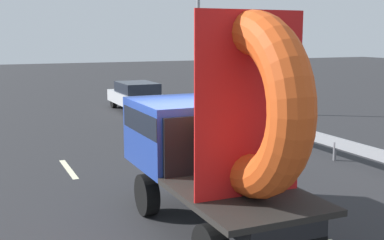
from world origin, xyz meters
name	(u,v)px	position (x,y,z in m)	size (l,w,h in m)	color
ground_plane	(192,216)	(0.00, 0.00, 0.00)	(120.00, 120.00, 0.00)	#28282B
flatbed_truck	(211,133)	(0.07, -0.75, 1.85)	(2.02, 5.13, 4.01)	black
distant_sedan	(137,95)	(3.45, 14.38, 0.75)	(1.83, 4.28, 1.40)	black
traffic_light	(198,19)	(5.98, 12.69, 4.39)	(0.42, 0.36, 6.86)	gray
guardrail	(302,133)	(5.71, 4.12, 0.53)	(0.10, 12.97, 0.71)	gray
lane_dash_left_far	(69,169)	(-1.62, 4.70, 0.00)	(2.15, 0.16, 0.01)	beige
lane_dash_right_far	(182,157)	(1.76, 4.66, 0.00)	(2.76, 0.16, 0.01)	beige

